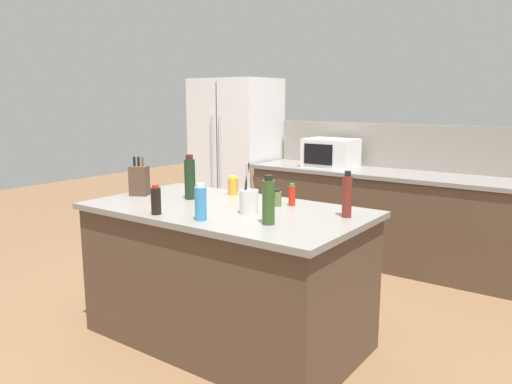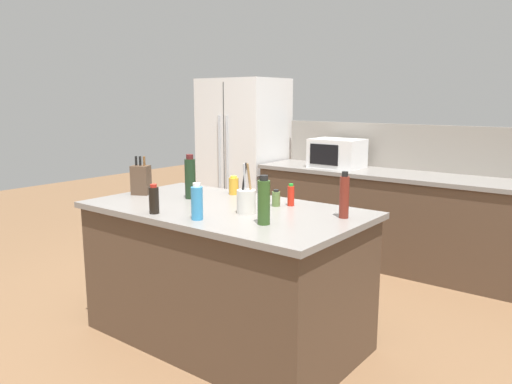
% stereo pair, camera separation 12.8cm
% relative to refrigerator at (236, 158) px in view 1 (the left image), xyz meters
% --- Properties ---
extents(ground_plane, '(14.00, 14.00, 0.00)m').
position_rel_refrigerator_xyz_m(ground_plane, '(1.66, -2.25, -0.94)').
color(ground_plane, brown).
extents(back_counter_run, '(2.90, 0.66, 0.94)m').
position_rel_refrigerator_xyz_m(back_counter_run, '(1.96, -0.05, -0.47)').
color(back_counter_run, '#4C3828').
rests_on(back_counter_run, ground_plane).
extents(wall_backsplash, '(2.86, 0.03, 0.46)m').
position_rel_refrigerator_xyz_m(wall_backsplash, '(1.96, 0.27, 0.23)').
color(wall_backsplash, gray).
rests_on(wall_backsplash, back_counter_run).
extents(kitchen_island, '(1.89, 1.04, 0.94)m').
position_rel_refrigerator_xyz_m(kitchen_island, '(1.66, -2.25, -0.47)').
color(kitchen_island, '#4C3828').
rests_on(kitchen_island, ground_plane).
extents(refrigerator, '(0.94, 0.75, 1.89)m').
position_rel_refrigerator_xyz_m(refrigerator, '(0.00, 0.00, 0.00)').
color(refrigerator, white).
rests_on(refrigerator, ground_plane).
extents(microwave, '(0.53, 0.39, 0.30)m').
position_rel_refrigerator_xyz_m(microwave, '(1.31, -0.05, 0.15)').
color(microwave, white).
rests_on(microwave, back_counter_run).
extents(knife_block, '(0.16, 0.15, 0.29)m').
position_rel_refrigerator_xyz_m(knife_block, '(0.87, -2.30, 0.11)').
color(knife_block, '#4C3828').
rests_on(knife_block, kitchen_island).
extents(utensil_crock, '(0.12, 0.12, 0.32)m').
position_rel_refrigerator_xyz_m(utensil_crock, '(1.90, -2.31, 0.08)').
color(utensil_crock, beige).
rests_on(utensil_crock, kitchen_island).
extents(olive_oil_bottle, '(0.07, 0.07, 0.29)m').
position_rel_refrigerator_xyz_m(olive_oil_bottle, '(2.15, -2.46, 0.13)').
color(olive_oil_bottle, '#2D4C1E').
rests_on(olive_oil_bottle, kitchen_island).
extents(wine_bottle, '(0.08, 0.08, 0.32)m').
position_rel_refrigerator_xyz_m(wine_bottle, '(1.28, -2.18, 0.15)').
color(wine_bottle, black).
rests_on(wine_bottle, kitchen_island).
extents(vinegar_bottle, '(0.06, 0.06, 0.28)m').
position_rel_refrigerator_xyz_m(vinegar_bottle, '(2.44, -2.04, 0.13)').
color(vinegar_bottle, maroon).
rests_on(vinegar_bottle, kitchen_island).
extents(dish_soap_bottle, '(0.07, 0.07, 0.22)m').
position_rel_refrigerator_xyz_m(dish_soap_bottle, '(1.77, -2.61, 0.10)').
color(dish_soap_bottle, '#3384BC').
rests_on(dish_soap_bottle, kitchen_island).
extents(hot_sauce_bottle, '(0.05, 0.05, 0.15)m').
position_rel_refrigerator_xyz_m(hot_sauce_bottle, '(1.99, -1.94, 0.07)').
color(hot_sauce_bottle, red).
rests_on(hot_sauce_bottle, kitchen_island).
extents(honey_jar, '(0.07, 0.07, 0.14)m').
position_rel_refrigerator_xyz_m(honey_jar, '(1.43, -1.87, 0.06)').
color(honey_jar, gold).
rests_on(honey_jar, kitchen_island).
extents(spice_jar_oregano, '(0.06, 0.06, 0.11)m').
position_rel_refrigerator_xyz_m(spice_jar_oregano, '(1.92, -2.01, 0.05)').
color(spice_jar_oregano, '#567038').
rests_on(spice_jar_oregano, kitchen_island).
extents(soy_sauce_bottle, '(0.06, 0.06, 0.19)m').
position_rel_refrigerator_xyz_m(soy_sauce_bottle, '(1.44, -2.66, 0.08)').
color(soy_sauce_bottle, black).
rests_on(soy_sauce_bottle, kitchen_island).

